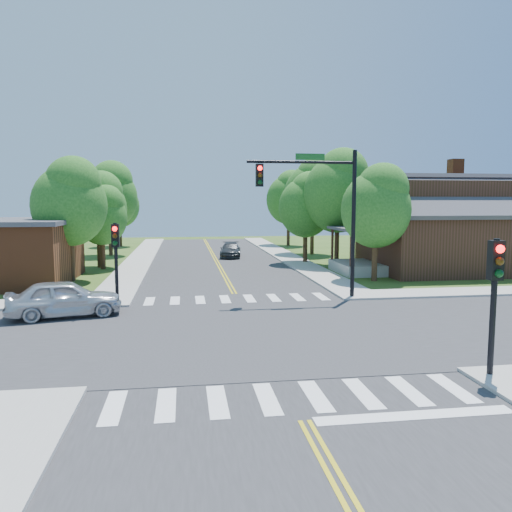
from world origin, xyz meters
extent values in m
plane|color=#324F18|center=(0.00, 0.00, 0.00)|extent=(100.00, 100.00, 0.00)
cube|color=#2D2D30|center=(0.00, 0.00, 0.02)|extent=(10.00, 90.00, 0.04)
cube|color=#2D2D30|center=(0.00, 0.00, 0.03)|extent=(90.00, 10.00, 0.04)
cube|color=#2D2D30|center=(0.00, 0.00, 0.00)|extent=(10.20, 10.20, 0.06)
cube|color=#9E9B93|center=(6.10, 25.00, 0.07)|extent=(2.20, 40.00, 0.14)
cube|color=#9E9B93|center=(-6.10, 25.00, 0.07)|extent=(2.20, 40.00, 0.14)
cube|color=white|center=(-4.20, 6.20, 0.05)|extent=(0.45, 2.00, 0.01)
cube|color=white|center=(-3.00, 6.20, 0.05)|extent=(0.45, 2.00, 0.01)
cube|color=white|center=(-1.80, 6.20, 0.05)|extent=(0.45, 2.00, 0.01)
cube|color=white|center=(-0.60, 6.20, 0.05)|extent=(0.45, 2.00, 0.01)
cube|color=white|center=(0.60, 6.20, 0.05)|extent=(0.45, 2.00, 0.01)
cube|color=white|center=(1.80, 6.20, 0.05)|extent=(0.45, 2.00, 0.01)
cube|color=white|center=(3.00, 6.20, 0.05)|extent=(0.45, 2.00, 0.01)
cube|color=white|center=(4.20, 6.20, 0.05)|extent=(0.45, 2.00, 0.01)
cube|color=white|center=(-4.20, -6.20, 0.05)|extent=(0.45, 2.00, 0.01)
cube|color=white|center=(-3.00, -6.20, 0.05)|extent=(0.45, 2.00, 0.01)
cube|color=white|center=(-1.80, -6.20, 0.05)|extent=(0.45, 2.00, 0.01)
cube|color=white|center=(-0.60, -6.20, 0.05)|extent=(0.45, 2.00, 0.01)
cube|color=white|center=(0.60, -6.20, 0.05)|extent=(0.45, 2.00, 0.01)
cube|color=white|center=(1.80, -6.20, 0.05)|extent=(0.45, 2.00, 0.01)
cube|color=white|center=(3.00, -6.20, 0.05)|extent=(0.45, 2.00, 0.01)
cube|color=white|center=(4.20, -6.20, 0.05)|extent=(0.45, 2.00, 0.01)
cube|color=gold|center=(-0.10, 26.25, 0.05)|extent=(0.10, 37.50, 0.01)
cube|color=gold|center=(0.10, 26.25, 0.05)|extent=(0.10, 37.50, 0.01)
cube|color=white|center=(2.50, -7.60, 0.00)|extent=(4.60, 0.45, 0.09)
cylinder|color=black|center=(5.60, 5.60, 3.60)|extent=(0.20, 0.20, 7.20)
cylinder|color=black|center=(3.00, 5.60, 6.60)|extent=(5.20, 0.14, 0.14)
cube|color=#19591E|center=(3.40, 5.55, 6.85)|extent=(1.40, 0.04, 0.30)
cube|color=black|center=(1.00, 5.60, 5.98)|extent=(0.34, 0.28, 1.05)
sphere|color=#FF0C0C|center=(1.00, 5.43, 6.29)|extent=(0.22, 0.22, 0.22)
sphere|color=#3F2605|center=(1.00, 5.43, 5.97)|extent=(0.22, 0.22, 0.22)
sphere|color=#05330F|center=(1.00, 5.43, 5.65)|extent=(0.22, 0.22, 0.22)
cylinder|color=black|center=(5.60, -5.60, 1.90)|extent=(0.16, 0.16, 3.80)
cube|color=black|center=(5.60, -5.60, 3.23)|extent=(0.34, 0.28, 1.05)
sphere|color=#FF0C0C|center=(5.60, -5.77, 3.54)|extent=(0.22, 0.22, 0.22)
sphere|color=#3F2605|center=(5.60, -5.77, 3.22)|extent=(0.22, 0.22, 0.22)
sphere|color=#05330F|center=(5.60, -5.77, 2.90)|extent=(0.22, 0.22, 0.22)
cylinder|color=black|center=(-5.60, 5.60, 1.90)|extent=(0.16, 0.16, 3.80)
cube|color=black|center=(-5.60, 5.60, 3.23)|extent=(0.34, 0.28, 1.05)
sphere|color=#FF0C0C|center=(-5.60, 5.43, 3.54)|extent=(0.22, 0.22, 0.22)
sphere|color=#3F2605|center=(-5.60, 5.43, 3.22)|extent=(0.22, 0.22, 0.22)
sphere|color=#05330F|center=(-5.60, 5.43, 2.90)|extent=(0.22, 0.22, 0.22)
cube|color=black|center=(15.20, 14.20, 2.00)|extent=(10.00, 8.00, 4.00)
cube|color=#9E9B93|center=(8.90, 14.20, 0.35)|extent=(2.60, 4.50, 0.70)
cylinder|color=black|center=(7.80, 12.20, 1.60)|extent=(0.18, 0.18, 2.50)
cylinder|color=black|center=(7.80, 16.20, 1.60)|extent=(0.18, 0.18, 2.50)
cube|color=#38383D|center=(8.90, 14.20, 2.95)|extent=(2.80, 4.80, 0.18)
cube|color=brown|center=(17.70, 17.70, 3.55)|extent=(0.90, 0.90, 7.11)
cylinder|color=#382314|center=(8.77, 10.74, 1.31)|extent=(0.34, 0.34, 2.62)
ellipsoid|color=#1C5519|center=(8.77, 10.74, 4.27)|extent=(4.13, 3.93, 4.55)
sphere|color=#1C5519|center=(9.07, 10.54, 5.51)|extent=(3.03, 3.03, 3.03)
cylinder|color=#382314|center=(8.64, 17.85, 1.61)|extent=(0.34, 0.34, 3.22)
ellipsoid|color=#1C5519|center=(8.64, 17.85, 5.25)|extent=(5.08, 4.83, 5.59)
sphere|color=#1C5519|center=(8.94, 17.65, 6.77)|extent=(3.73, 3.73, 3.73)
cylinder|color=#382314|center=(8.89, 26.00, 1.62)|extent=(0.34, 0.34, 3.24)
ellipsoid|color=#1C5519|center=(8.89, 26.00, 5.29)|extent=(5.12, 4.86, 5.63)
sphere|color=#1C5519|center=(9.19, 25.80, 6.82)|extent=(3.75, 3.75, 3.75)
cylinder|color=#382314|center=(8.63, 35.10, 1.51)|extent=(0.34, 0.34, 3.02)
ellipsoid|color=#1C5519|center=(8.63, 35.10, 4.93)|extent=(4.77, 4.54, 5.25)
sphere|color=#1C5519|center=(8.93, 34.90, 6.37)|extent=(3.50, 3.50, 3.50)
cylinder|color=#382314|center=(-9.20, 13.32, 1.38)|extent=(0.34, 0.34, 2.77)
ellipsoid|color=#1C5519|center=(-9.20, 13.32, 4.52)|extent=(4.37, 4.15, 4.81)
sphere|color=#1C5519|center=(-8.90, 13.12, 5.83)|extent=(3.20, 3.20, 3.20)
cylinder|color=#382314|center=(-8.60, 19.56, 1.30)|extent=(0.34, 0.34, 2.59)
ellipsoid|color=#1C5519|center=(-8.60, 19.56, 4.23)|extent=(4.09, 3.89, 4.50)
sphere|color=#1C5519|center=(-8.30, 19.36, 5.45)|extent=(3.00, 3.00, 3.00)
cylinder|color=#382314|center=(-8.96, 27.69, 1.55)|extent=(0.34, 0.34, 3.10)
ellipsoid|color=#1C5519|center=(-8.96, 27.69, 5.05)|extent=(4.89, 4.65, 5.38)
sphere|color=#1C5519|center=(-8.66, 27.49, 6.52)|extent=(3.59, 3.59, 3.59)
cylinder|color=#382314|center=(-9.21, 36.66, 1.31)|extent=(0.34, 0.34, 2.63)
ellipsoid|color=#1C5519|center=(-9.21, 36.66, 4.29)|extent=(4.15, 3.94, 4.56)
sphere|color=#1C5519|center=(-8.91, 36.46, 5.53)|extent=(3.04, 3.04, 3.04)
cylinder|color=#382314|center=(6.70, 19.66, 1.31)|extent=(0.34, 0.34, 2.63)
ellipsoid|color=#1C5519|center=(6.70, 19.66, 4.28)|extent=(4.15, 3.94, 4.56)
sphere|color=#1C5519|center=(7.00, 19.46, 5.53)|extent=(3.04, 3.04, 3.04)
cylinder|color=#382314|center=(-8.22, 18.60, 1.11)|extent=(0.34, 0.34, 2.23)
ellipsoid|color=#1C5519|center=(-8.22, 18.60, 3.63)|extent=(3.51, 3.34, 3.87)
sphere|color=#1C5519|center=(-7.92, 18.40, 4.69)|extent=(2.58, 2.58, 2.58)
imported|color=silver|center=(-7.43, 3.50, 0.77)|extent=(3.83, 5.33, 1.54)
imported|color=#303235|center=(1.37, 24.43, 0.61)|extent=(2.66, 4.58, 1.22)
camera|label=1|loc=(-2.52, -17.59, 4.77)|focal=35.00mm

